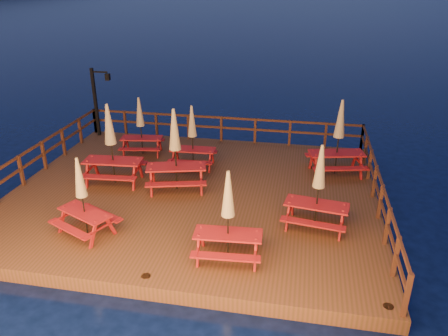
# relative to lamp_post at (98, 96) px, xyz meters

# --- Properties ---
(ground) EXTENTS (500.00, 500.00, 0.00)m
(ground) POSITION_rel_lamp_post_xyz_m (5.39, -4.55, -2.20)
(ground) COLOR black
(ground) RESTS_ON ground
(deck) EXTENTS (12.00, 10.00, 0.40)m
(deck) POSITION_rel_lamp_post_xyz_m (5.39, -4.55, -2.00)
(deck) COLOR #492F17
(deck) RESTS_ON ground
(deck_piles) EXTENTS (11.44, 9.44, 1.40)m
(deck_piles) POSITION_rel_lamp_post_xyz_m (5.39, -4.55, -2.50)
(deck_piles) COLOR #3C2013
(deck_piles) RESTS_ON ground
(railing) EXTENTS (11.80, 9.75, 1.10)m
(railing) POSITION_rel_lamp_post_xyz_m (5.39, -2.77, -1.03)
(railing) COLOR #3C2013
(railing) RESTS_ON deck
(lamp_post) EXTENTS (0.85, 0.18, 3.00)m
(lamp_post) POSITION_rel_lamp_post_xyz_m (0.00, 0.00, 0.00)
(lamp_post) COLOR black
(lamp_post) RESTS_ON deck
(picnic_table_0) EXTENTS (1.71, 1.43, 2.37)m
(picnic_table_0) POSITION_rel_lamp_post_xyz_m (4.88, -2.60, -0.56)
(picnic_table_0) COLOR maroon
(picnic_table_0) RESTS_ON deck
(picnic_table_1) EXTENTS (1.80, 1.52, 2.44)m
(picnic_table_1) POSITION_rel_lamp_post_xyz_m (7.20, -8.05, -0.53)
(picnic_table_1) COLOR maroon
(picnic_table_1) RESTS_ON deck
(picnic_table_2) EXTENTS (2.01, 1.87, 2.29)m
(picnic_table_2) POSITION_rel_lamp_post_xyz_m (3.12, -7.65, -0.60)
(picnic_table_2) COLOR maroon
(picnic_table_2) RESTS_ON deck
(picnic_table_3) EXTENTS (2.08, 1.76, 2.81)m
(picnic_table_3) POSITION_rel_lamp_post_xyz_m (2.54, -4.44, -0.33)
(picnic_table_3) COLOR maroon
(picnic_table_3) RESTS_ON deck
(picnic_table_4) EXTENTS (2.24, 1.98, 2.76)m
(picnic_table_4) POSITION_rel_lamp_post_xyz_m (10.10, -2.26, -0.36)
(picnic_table_4) COLOR maroon
(picnic_table_4) RESTS_ON deck
(picnic_table_5) EXTENTS (1.81, 1.57, 2.32)m
(picnic_table_5) POSITION_rel_lamp_post_xyz_m (2.56, -1.76, -0.59)
(picnic_table_5) COLOR maroon
(picnic_table_5) RESTS_ON deck
(picnic_table_6) EXTENTS (1.96, 1.70, 2.53)m
(picnic_table_6) POSITION_rel_lamp_post_xyz_m (9.39, -6.12, -0.48)
(picnic_table_6) COLOR maroon
(picnic_table_6) RESTS_ON deck
(picnic_table_7) EXTENTS (2.30, 2.05, 2.80)m
(picnic_table_7) POSITION_rel_lamp_post_xyz_m (4.81, -4.51, -0.34)
(picnic_table_7) COLOR maroon
(picnic_table_7) RESTS_ON deck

